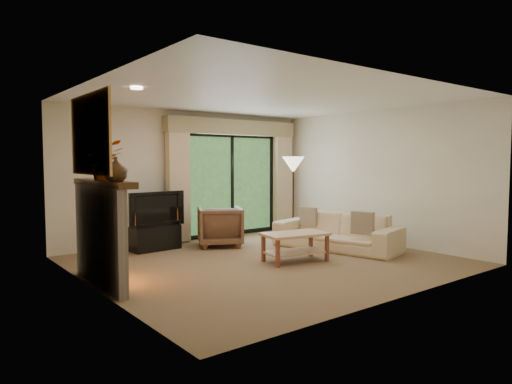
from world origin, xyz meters
TOP-DOWN VIEW (x-y plane):
  - floor at (0.00, 0.00)m, footprint 5.50×5.50m
  - ceiling at (0.00, 0.00)m, footprint 5.50×5.50m
  - wall_back at (0.00, 2.50)m, footprint 5.00×0.00m
  - wall_front at (0.00, -2.50)m, footprint 5.00×0.00m
  - wall_left at (-2.75, 0.00)m, footprint 0.00×5.00m
  - wall_right at (2.75, 0.00)m, footprint 0.00×5.00m
  - fireplace at (-2.63, 0.20)m, footprint 0.24×1.70m
  - mirror at (-2.71, 0.20)m, footprint 0.07×1.45m
  - sliding_door at (1.00, 2.45)m, footprint 2.26×0.10m
  - curtain_left at (-0.35, 2.34)m, footprint 0.45×0.18m
  - curtain_right at (2.35, 2.34)m, footprint 0.45×0.18m
  - cornice at (1.00, 2.36)m, footprint 3.20×0.24m
  - media_console at (-1.04, 1.95)m, footprint 0.91×0.46m
  - tv at (-1.04, 1.95)m, footprint 1.09×0.22m
  - armchair at (0.11, 1.55)m, footprint 1.09×1.10m
  - sofa at (1.61, -0.02)m, footprint 1.41×2.41m
  - pillow_near at (1.53, -0.68)m, footprint 0.20×0.40m
  - pillow_far at (1.53, 0.63)m, footprint 0.17×0.36m
  - coffee_table at (0.33, -0.30)m, footprint 1.12×0.75m
  - floor_lamp at (1.71, 1.26)m, footprint 0.53×0.53m
  - vase at (-2.61, -0.36)m, footprint 0.36×0.36m
  - branches at (-2.61, 0.00)m, footprint 0.55×0.50m

SIDE VIEW (x-z plane):
  - floor at x=0.00m, z-range 0.00..0.00m
  - media_console at x=-1.04m, z-range 0.00..0.44m
  - coffee_table at x=0.33m, z-range 0.00..0.46m
  - sofa at x=1.61m, z-range 0.00..0.66m
  - armchair at x=0.11m, z-range 0.00..0.75m
  - pillow_far at x=1.53m, z-range 0.38..0.72m
  - pillow_near at x=1.53m, z-range 0.36..0.75m
  - fireplace at x=-2.63m, z-range 0.00..1.37m
  - tv at x=-1.04m, z-range 0.44..1.07m
  - floor_lamp at x=1.71m, z-range 0.00..1.70m
  - sliding_door at x=1.00m, z-range 0.02..2.18m
  - curtain_left at x=-0.35m, z-range 0.02..2.38m
  - curtain_right at x=2.35m, z-range 0.02..2.38m
  - wall_back at x=0.00m, z-range -1.20..3.80m
  - wall_front at x=0.00m, z-range -1.20..3.80m
  - wall_left at x=-2.75m, z-range -1.20..3.80m
  - wall_right at x=2.75m, z-range -1.20..3.80m
  - vase at x=-2.61m, z-range 1.37..1.67m
  - branches at x=-2.61m, z-range 1.37..1.87m
  - mirror at x=-2.71m, z-range 1.44..2.46m
  - cornice at x=1.00m, z-range 2.16..2.48m
  - ceiling at x=0.00m, z-range 2.60..2.60m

